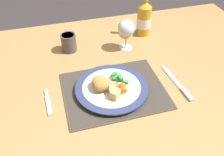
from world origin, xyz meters
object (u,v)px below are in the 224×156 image
bottle (144,18)px  dinner_plate (112,88)px  drinking_cup (69,42)px  fork (48,103)px  table_knife (179,85)px  wine_glass (126,30)px  dining_table (114,90)px

bottle → dinner_plate: bearing=-125.9°
dinner_plate → drinking_cup: bearing=109.2°
fork → table_knife: size_ratio=0.61×
wine_glass → drinking_cup: 0.26m
dining_table → dinner_plate: size_ratio=5.76×
dinner_plate → drinking_cup: 0.34m
bottle → drinking_cup: 0.38m
dining_table → bottle: 0.40m
dinner_plate → fork: 0.24m
dinner_plate → fork: size_ratio=2.00×
dinner_plate → bottle: 0.46m
table_knife → drinking_cup: drinking_cup is taller
wine_glass → bottle: (0.12, 0.10, -0.01)m
table_knife → dinner_plate: bearing=171.7°
table_knife → bottle: (0.01, 0.41, 0.08)m
dinner_plate → wine_glass: (0.14, 0.27, 0.08)m
dining_table → bottle: size_ratio=6.72×
dining_table → bottle: bottle is taller
fork → table_knife: table_knife is taller
table_knife → wine_glass: wine_glass is taller
dining_table → drinking_cup: 0.30m
fork → table_knife: (0.50, -0.04, 0.00)m
table_knife → wine_glass: (-0.12, 0.30, 0.09)m
fork → drinking_cup: (0.12, 0.32, 0.04)m
wine_glass → drinking_cup: (-0.25, 0.05, -0.05)m
table_knife → bottle: bottle is taller
dinner_plate → table_knife: bearing=-8.3°
wine_glass → fork: bearing=-144.8°
dinner_plate → drinking_cup: (-0.11, 0.32, 0.03)m
fork → wine_glass: (0.38, 0.27, 0.09)m
drinking_cup → dinner_plate: bearing=-70.8°
wine_glass → drinking_cup: bearing=168.2°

